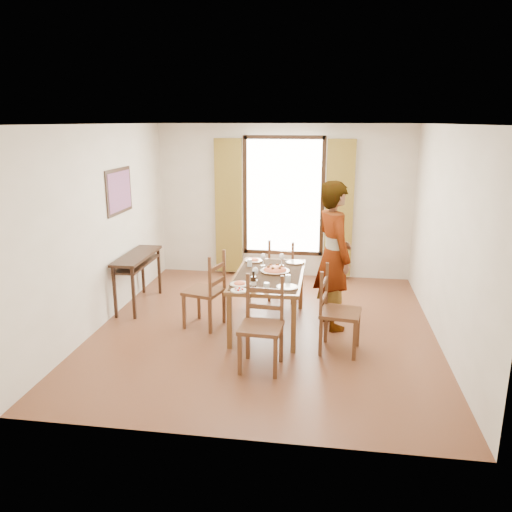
# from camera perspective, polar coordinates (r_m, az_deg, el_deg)

# --- Properties ---
(ground) EXTENTS (5.00, 5.00, 0.00)m
(ground) POSITION_cam_1_polar(r_m,az_deg,el_deg) (6.90, 1.09, -8.19)
(ground) COLOR #502D19
(ground) RESTS_ON ground
(room_shell) EXTENTS (4.60, 5.10, 2.74)m
(room_shell) POSITION_cam_1_polar(r_m,az_deg,el_deg) (6.57, 1.26, 4.70)
(room_shell) COLOR silver
(room_shell) RESTS_ON ground
(console_table) EXTENTS (0.38, 1.20, 0.80)m
(console_table) POSITION_cam_1_polar(r_m,az_deg,el_deg) (7.72, -13.42, -0.67)
(console_table) COLOR black
(console_table) RESTS_ON ground
(dining_table) EXTENTS (0.91, 1.61, 0.76)m
(dining_table) POSITION_cam_1_polar(r_m,az_deg,el_deg) (6.71, 1.48, -2.64)
(dining_table) COLOR brown
(dining_table) RESTS_ON ground
(chair_west) EXTENTS (0.57, 0.57, 1.06)m
(chair_west) POSITION_cam_1_polar(r_m,az_deg,el_deg) (6.81, -5.68, -4.15)
(chair_west) COLOR #54331C
(chair_west) RESTS_ON ground
(chair_north) EXTENTS (0.52, 0.52, 0.99)m
(chair_north) POSITION_cam_1_polar(r_m,az_deg,el_deg) (7.81, 3.21, -1.82)
(chair_north) COLOR #54331C
(chair_north) RESTS_ON ground
(chair_south) EXTENTS (0.50, 0.50, 1.06)m
(chair_south) POSITION_cam_1_polar(r_m,az_deg,el_deg) (5.68, 0.67, -8.09)
(chair_south) COLOR #54331C
(chair_south) RESTS_ON ground
(chair_east) EXTENTS (0.53, 0.53, 1.05)m
(chair_east) POSITION_cam_1_polar(r_m,az_deg,el_deg) (6.15, 9.28, -6.46)
(chair_east) COLOR #54331C
(chair_east) RESTS_ON ground
(man) EXTENTS (1.08, 1.01, 2.00)m
(man) POSITION_cam_1_polar(r_m,az_deg,el_deg) (6.73, 8.86, 0.04)
(man) COLOR gray
(man) RESTS_ON ground
(plate_sw) EXTENTS (0.27, 0.27, 0.05)m
(plate_sw) POSITION_cam_1_polar(r_m,az_deg,el_deg) (6.23, -1.88, -3.11)
(plate_sw) COLOR silver
(plate_sw) RESTS_ON dining_table
(plate_se) EXTENTS (0.27, 0.27, 0.05)m
(plate_se) POSITION_cam_1_polar(r_m,az_deg,el_deg) (6.14, 3.59, -3.42)
(plate_se) COLOR silver
(plate_se) RESTS_ON dining_table
(plate_nw) EXTENTS (0.27, 0.27, 0.05)m
(plate_nw) POSITION_cam_1_polar(r_m,az_deg,el_deg) (7.27, -0.26, -0.41)
(plate_nw) COLOR silver
(plate_nw) RESTS_ON dining_table
(plate_ne) EXTENTS (0.27, 0.27, 0.05)m
(plate_ne) POSITION_cam_1_polar(r_m,az_deg,el_deg) (7.21, 4.50, -0.59)
(plate_ne) COLOR silver
(plate_ne) RESTS_ON dining_table
(pasta_platter) EXTENTS (0.40, 0.40, 0.10)m
(pasta_platter) POSITION_cam_1_polar(r_m,az_deg,el_deg) (6.76, 2.20, -1.42)
(pasta_platter) COLOR red
(pasta_platter) RESTS_ON dining_table
(caprese_plate) EXTENTS (0.20, 0.20, 0.04)m
(caprese_plate) POSITION_cam_1_polar(r_m,az_deg,el_deg) (6.02, -1.97, -3.85)
(caprese_plate) COLOR silver
(caprese_plate) RESTS_ON dining_table
(wine_glass_a) EXTENTS (0.08, 0.08, 0.18)m
(wine_glass_a) POSITION_cam_1_polar(r_m,az_deg,el_deg) (6.38, -0.09, -2.04)
(wine_glass_a) COLOR white
(wine_glass_a) RESTS_ON dining_table
(wine_glass_b) EXTENTS (0.08, 0.08, 0.18)m
(wine_glass_b) POSITION_cam_1_polar(r_m,az_deg,el_deg) (7.04, 2.96, -0.40)
(wine_glass_b) COLOR white
(wine_glass_b) RESTS_ON dining_table
(wine_glass_c) EXTENTS (0.08, 0.08, 0.18)m
(wine_glass_c) POSITION_cam_1_polar(r_m,az_deg,el_deg) (7.03, 0.81, -0.40)
(wine_glass_c) COLOR white
(wine_glass_c) RESTS_ON dining_table
(tumbler_a) EXTENTS (0.07, 0.07, 0.10)m
(tumbler_a) POSITION_cam_1_polar(r_m,az_deg,el_deg) (6.34, 3.68, -2.59)
(tumbler_a) COLOR silver
(tumbler_a) RESTS_ON dining_table
(tumbler_b) EXTENTS (0.07, 0.07, 0.10)m
(tumbler_b) POSITION_cam_1_polar(r_m,az_deg,el_deg) (7.02, -0.74, -0.78)
(tumbler_b) COLOR silver
(tumbler_b) RESTS_ON dining_table
(tumbler_c) EXTENTS (0.07, 0.07, 0.10)m
(tumbler_c) POSITION_cam_1_polar(r_m,az_deg,el_deg) (6.02, 1.21, -3.54)
(tumbler_c) COLOR silver
(tumbler_c) RESTS_ON dining_table
(wine_bottle) EXTENTS (0.07, 0.07, 0.25)m
(wine_bottle) POSITION_cam_1_polar(r_m,az_deg,el_deg) (5.99, -0.29, -2.88)
(wine_bottle) COLOR black
(wine_bottle) RESTS_ON dining_table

